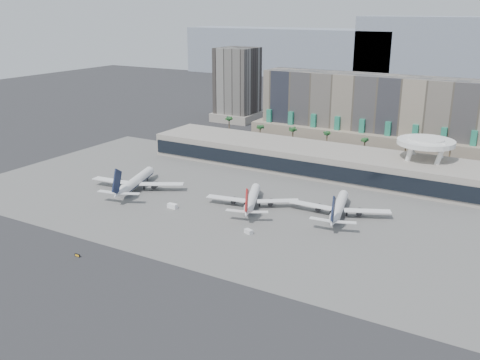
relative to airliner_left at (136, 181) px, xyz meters
The scene contains 14 objects.
ground 69.41m from the airliner_left, 36.94° to the right, with size 900.00×900.00×0.00m, color #232326.
apron_pad 57.10m from the airliner_left, 13.56° to the left, with size 260.00×130.00×0.06m, color #5B5B59.
mountain_ridge 437.14m from the airliner_left, 79.00° to the left, with size 680.00×60.00×70.00m.
hotel 148.55m from the airliner_left, 63.78° to the left, with size 140.00×30.00×42.00m.
office_tower 164.33m from the airliner_left, 104.05° to the left, with size 30.00×30.00×52.00m.
terminal 87.88m from the airliner_left, 50.92° to the left, with size 170.00×32.50×14.50m.
saucer_structure 133.87m from the airliner_left, 33.96° to the left, with size 26.00×26.00×21.89m.
palm_row 120.90m from the airliner_left, 58.89° to the left, with size 157.80×2.80×13.10m.
airliner_left is the anchor object (origin of this frame).
airliner_centre 56.63m from the airliner_left, ahead, with size 36.97×38.13×13.91m.
airliner_right 92.10m from the airliner_left, ahead, with size 39.81×41.38×14.48m.
service_vehicle_a 30.72m from the airliner_left, 20.56° to the right, with size 4.07×1.99×1.99m, color white.
service_vehicle_b 70.75m from the airliner_left, 14.34° to the right, with size 3.14×1.79×1.61m, color silver.
taxiway_sign 69.06m from the airliner_left, 65.52° to the right, with size 2.22×0.40×1.01m.
Camera 1 is at (100.98, -133.26, 79.08)m, focal length 40.00 mm.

